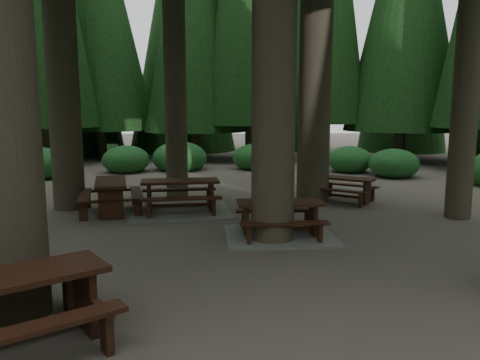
{
  "coord_description": "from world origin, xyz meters",
  "views": [
    {
      "loc": [
        -0.24,
        -8.79,
        2.61
      ],
      "look_at": [
        0.19,
        1.02,
        1.1
      ],
      "focal_mm": 35.0,
      "sensor_mm": 36.0,
      "label": 1
    }
  ],
  "objects_px": {
    "picnic_table_a": "(280,225)",
    "picnic_table_b": "(111,191)",
    "picnic_table_c": "(180,201)",
    "picnic_table_e": "(11,301)",
    "picnic_table_d": "(345,186)"
  },
  "relations": [
    {
      "from": "picnic_table_c",
      "to": "picnic_table_a",
      "type": "bearing_deg",
      "value": -54.04
    },
    {
      "from": "picnic_table_a",
      "to": "picnic_table_c",
      "type": "relative_size",
      "value": 0.84
    },
    {
      "from": "picnic_table_b",
      "to": "picnic_table_c",
      "type": "relative_size",
      "value": 0.81
    },
    {
      "from": "picnic_table_d",
      "to": "picnic_table_c",
      "type": "bearing_deg",
      "value": -129.82
    },
    {
      "from": "picnic_table_d",
      "to": "picnic_table_e",
      "type": "height_order",
      "value": "picnic_table_e"
    },
    {
      "from": "picnic_table_a",
      "to": "picnic_table_c",
      "type": "distance_m",
      "value": 3.24
    },
    {
      "from": "picnic_table_b",
      "to": "picnic_table_e",
      "type": "relative_size",
      "value": 0.85
    },
    {
      "from": "picnic_table_b",
      "to": "picnic_table_c",
      "type": "height_order",
      "value": "picnic_table_c"
    },
    {
      "from": "picnic_table_a",
      "to": "picnic_table_b",
      "type": "relative_size",
      "value": 1.04
    },
    {
      "from": "picnic_table_c",
      "to": "picnic_table_e",
      "type": "height_order",
      "value": "picnic_table_e"
    },
    {
      "from": "picnic_table_a",
      "to": "picnic_table_b",
      "type": "height_order",
      "value": "picnic_table_b"
    },
    {
      "from": "picnic_table_a",
      "to": "picnic_table_d",
      "type": "xyz_separation_m",
      "value": [
        2.3,
        3.58,
        0.21
      ]
    },
    {
      "from": "picnic_table_b",
      "to": "picnic_table_c",
      "type": "distance_m",
      "value": 1.76
    },
    {
      "from": "picnic_table_c",
      "to": "picnic_table_d",
      "type": "bearing_deg",
      "value": 7.9
    },
    {
      "from": "picnic_table_c",
      "to": "picnic_table_e",
      "type": "distance_m",
      "value": 6.88
    }
  ]
}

